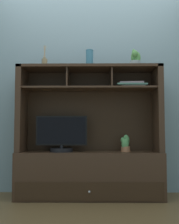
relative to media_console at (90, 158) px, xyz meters
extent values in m
cube|color=brown|center=(0.00, -0.01, -0.44)|extent=(6.00, 6.00, 0.02)
cube|color=#79949E|center=(0.00, 0.25, 0.97)|extent=(6.00, 0.02, 2.80)
cube|color=#3B271A|center=(0.00, -0.01, -0.18)|extent=(1.57, 0.45, 0.49)
cube|color=#302013|center=(0.00, -0.24, -0.31)|extent=(1.51, 0.01, 0.19)
sphere|color=silver|center=(0.00, -0.25, -0.31)|extent=(0.02, 0.02, 0.02)
cube|color=#3B271A|center=(-0.76, -0.01, 0.54)|extent=(0.06, 0.37, 0.94)
cube|color=#3B271A|center=(0.76, -0.01, 0.54)|extent=(0.06, 0.37, 0.94)
cube|color=#302013|center=(0.00, 0.16, 0.53)|extent=(1.51, 0.02, 0.91)
cube|color=#3B271A|center=(0.00, -0.01, 1.00)|extent=(1.57, 0.37, 0.03)
cube|color=#3B271A|center=(0.00, -0.01, 0.77)|extent=(1.45, 0.33, 0.02)
cube|color=#3B271A|center=(-0.24, -0.01, 0.88)|extent=(0.02, 0.31, 0.20)
cube|color=#3B271A|center=(0.24, -0.01, 0.88)|extent=(0.02, 0.31, 0.20)
cylinder|color=black|center=(-0.31, -0.03, 0.09)|extent=(0.25, 0.25, 0.04)
cylinder|color=black|center=(-0.31, -0.03, 0.12)|extent=(0.04, 0.04, 0.03)
cube|color=black|center=(-0.31, -0.03, 0.30)|extent=(0.56, 0.03, 0.32)
cube|color=black|center=(-0.31, -0.05, 0.30)|extent=(0.53, 0.00, 0.29)
cylinder|color=#AB6F49|center=(0.40, 0.00, 0.10)|extent=(0.10, 0.10, 0.06)
cylinder|color=#AB6F49|center=(0.40, 0.00, 0.07)|extent=(0.11, 0.11, 0.01)
ellipsoid|color=#559D59|center=(0.42, 0.00, 0.20)|extent=(0.04, 0.07, 0.07)
ellipsoid|color=#559D59|center=(0.41, 0.02, 0.19)|extent=(0.08, 0.06, 0.14)
ellipsoid|color=#559D59|center=(0.39, 0.01, 0.15)|extent=(0.05, 0.05, 0.06)
ellipsoid|color=#559D59|center=(0.37, 0.00, 0.20)|extent=(0.05, 0.05, 0.07)
ellipsoid|color=#559D59|center=(0.39, -0.03, 0.15)|extent=(0.08, 0.05, 0.12)
ellipsoid|color=#559D59|center=(0.41, -0.01, 0.17)|extent=(0.04, 0.07, 0.13)
cube|color=beige|center=(0.47, -0.03, 0.78)|extent=(0.27, 0.20, 0.02)
cube|color=#446F61|center=(0.46, -0.04, 0.80)|extent=(0.34, 0.25, 0.02)
cube|color=gray|center=(0.47, -0.03, 0.82)|extent=(0.28, 0.24, 0.02)
cylinder|color=#897753|center=(-0.51, 0.01, 1.06)|extent=(0.06, 0.06, 0.10)
cylinder|color=#897753|center=(-0.51, 0.01, 1.12)|extent=(0.03, 0.03, 0.02)
cylinder|color=tan|center=(-0.51, 0.01, 1.19)|extent=(0.00, 0.04, 0.15)
cylinder|color=tan|center=(-0.51, 0.01, 1.19)|extent=(0.03, 0.02, 0.15)
cylinder|color=tan|center=(-0.51, 0.01, 1.19)|extent=(0.04, 0.01, 0.15)
cylinder|color=tan|center=(-0.51, 0.01, 1.19)|extent=(0.01, 0.03, 0.15)
cylinder|color=tan|center=(-0.51, 0.01, 1.19)|extent=(0.01, 0.01, 0.15)
cylinder|color=tan|center=(-0.51, 0.00, 1.19)|extent=(0.03, 0.01, 0.15)
cylinder|color=tan|center=(-0.51, 0.01, 1.19)|extent=(0.02, 0.01, 0.15)
cylinder|color=gray|center=(0.51, -0.04, 1.04)|extent=(0.11, 0.11, 0.06)
cylinder|color=gray|center=(0.51, -0.04, 1.01)|extent=(0.13, 0.13, 0.01)
ellipsoid|color=#528F47|center=(0.54, -0.04, 1.11)|extent=(0.07, 0.04, 0.12)
ellipsoid|color=#528F47|center=(0.50, -0.01, 1.12)|extent=(0.07, 0.06, 0.12)
ellipsoid|color=#528F47|center=(0.49, -0.03, 1.15)|extent=(0.05, 0.04, 0.13)
ellipsoid|color=#528F47|center=(0.50, -0.06, 1.15)|extent=(0.07, 0.05, 0.08)
cylinder|color=teal|center=(0.00, 0.02, 1.11)|extent=(0.08, 0.08, 0.20)
torus|color=teal|center=(0.00, 0.02, 1.21)|extent=(0.09, 0.09, 0.01)
camera|label=1|loc=(0.03, -3.05, 0.30)|focal=44.02mm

